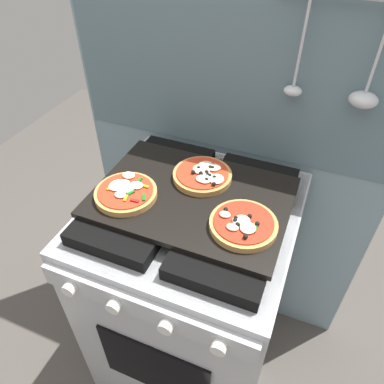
{
  "coord_description": "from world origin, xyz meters",
  "views": [
    {
      "loc": [
        0.29,
        -0.71,
        1.59
      ],
      "look_at": [
        0.0,
        0.0,
        0.93
      ],
      "focal_mm": 34.07,
      "sensor_mm": 36.0,
      "label": 1
    }
  ],
  "objects_px": {
    "pizza_left": "(126,192)",
    "pizza_center": "(204,175)",
    "baking_tray": "(192,197)",
    "stove": "(192,291)",
    "pizza_right": "(243,224)"
  },
  "relations": [
    {
      "from": "pizza_left",
      "to": "pizza_center",
      "type": "height_order",
      "value": "pizza_center"
    },
    {
      "from": "baking_tray",
      "to": "pizza_left",
      "type": "relative_size",
      "value": 3.11
    },
    {
      "from": "stove",
      "to": "pizza_left",
      "type": "distance_m",
      "value": 0.51
    },
    {
      "from": "pizza_left",
      "to": "pizza_center",
      "type": "relative_size",
      "value": 1.0
    },
    {
      "from": "baking_tray",
      "to": "pizza_center",
      "type": "distance_m",
      "value": 0.08
    },
    {
      "from": "pizza_left",
      "to": "baking_tray",
      "type": "bearing_deg",
      "value": 23.25
    },
    {
      "from": "pizza_left",
      "to": "pizza_center",
      "type": "bearing_deg",
      "value": 41.14
    },
    {
      "from": "stove",
      "to": "pizza_left",
      "type": "height_order",
      "value": "pizza_left"
    },
    {
      "from": "baking_tray",
      "to": "pizza_left",
      "type": "height_order",
      "value": "pizza_left"
    },
    {
      "from": "stove",
      "to": "baking_tray",
      "type": "xyz_separation_m",
      "value": [
        0.0,
        0.0,
        0.46
      ]
    },
    {
      "from": "stove",
      "to": "baking_tray",
      "type": "height_order",
      "value": "baking_tray"
    },
    {
      "from": "pizza_right",
      "to": "pizza_center",
      "type": "bearing_deg",
      "value": 137.46
    },
    {
      "from": "baking_tray",
      "to": "pizza_right",
      "type": "distance_m",
      "value": 0.18
    },
    {
      "from": "baking_tray",
      "to": "pizza_left",
      "type": "bearing_deg",
      "value": -156.75
    },
    {
      "from": "pizza_left",
      "to": "pizza_right",
      "type": "bearing_deg",
      "value": 0.84
    }
  ]
}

